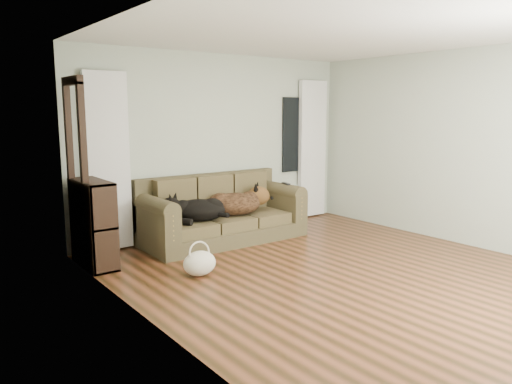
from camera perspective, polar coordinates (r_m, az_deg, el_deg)
floor at (r=5.71m, az=9.65°, el=-9.17°), size 5.00×5.00×0.00m
ceiling at (r=5.47m, az=10.43°, el=17.62°), size 5.00×5.00×0.00m
wall_back at (r=7.37m, az=-4.30°, el=5.45°), size 4.50×0.04×2.60m
wall_left at (r=4.11m, az=-12.10°, el=2.16°), size 0.04×5.00×2.60m
wall_right at (r=7.24m, az=22.40°, el=4.70°), size 0.04×5.00×2.60m
curtain_left at (r=6.56m, az=-16.55°, el=3.29°), size 0.55×0.08×2.25m
curtain_right at (r=8.42m, az=6.44°, el=4.88°), size 0.55×0.08×2.25m
window_pane at (r=8.21m, az=4.43°, el=6.55°), size 0.50×0.03×1.20m
door_casing at (r=6.06m, az=-19.72°, el=1.71°), size 0.07×0.60×2.10m
sofa at (r=6.91m, az=-3.70°, el=-1.93°), size 2.27×0.98×0.93m
dog_black_lab at (r=6.64m, az=-6.87°, el=-2.17°), size 0.85×0.79×0.29m
dog_shepherd at (r=7.00m, az=-2.22°, el=-1.43°), size 0.94×0.83×0.34m
tv_remote at (r=7.35m, az=3.44°, el=0.97°), size 0.09×0.20×0.02m
tote_bag at (r=5.55m, az=-6.47°, el=-7.89°), size 0.45×0.40×0.27m
bookshelf at (r=6.08m, az=-18.11°, el=-3.46°), size 0.32×0.81×1.01m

